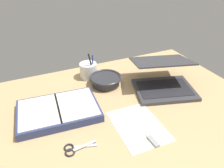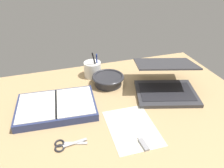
{
  "view_description": "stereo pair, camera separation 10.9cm",
  "coord_description": "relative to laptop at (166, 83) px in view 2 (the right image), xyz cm",
  "views": [
    {
      "loc": [
        -34.27,
        -71.97,
        66.42
      ],
      "look_at": [
        3.59,
        12.66,
        9.0
      ],
      "focal_mm": 35.0,
      "sensor_mm": 36.0,
      "label": 1
    },
    {
      "loc": [
        -24.08,
        -75.83,
        66.42
      ],
      "look_at": [
        3.59,
        12.66,
        9.0
      ],
      "focal_mm": 35.0,
      "sensor_mm": 36.0,
      "label": 2
    }
  ],
  "objects": [
    {
      "name": "pen_cup",
      "position": [
        -32.6,
        27.32,
        -0.78
      ],
      "size": [
        9.9,
        9.9,
        16.4
      ],
      "color": "white",
      "rests_on": "desk_top"
    },
    {
      "name": "usb_drive",
      "position": [
        -26.3,
        -31.23,
        -4.81
      ],
      "size": [
        2.34,
        7.28,
        1.0
      ],
      "rotation": [
        0.0,
        0.0,
        0.06
      ],
      "color": "#99999E",
      "rests_on": "desk_top"
    },
    {
      "name": "planner",
      "position": [
        -56.1,
        0.81,
        -3.36
      ],
      "size": [
        37.65,
        27.11,
        4.08
      ],
      "rotation": [
        0.0,
        0.0,
        -0.08
      ],
      "color": "navy",
      "rests_on": "desk_top"
    },
    {
      "name": "laptop",
      "position": [
        0.0,
        0.0,
        0.0
      ],
      "size": [
        38.3,
        39.74,
        16.19
      ],
      "rotation": [
        0.0,
        0.0,
        -0.28
      ],
      "color": "#38383D",
      "rests_on": "desk_top"
    },
    {
      "name": "paper_sheet_front",
      "position": [
        -26.91,
        -20.92,
        -5.23
      ],
      "size": [
        20.18,
        27.33,
        0.16
      ],
      "primitive_type": "cube",
      "rotation": [
        0.0,
        0.0,
        -0.03
      ],
      "color": "silver",
      "rests_on": "desk_top"
    },
    {
      "name": "desk_top",
      "position": [
        -31.46,
        -8.22,
        -6.31
      ],
      "size": [
        140.0,
        100.0,
        2.0
      ],
      "primitive_type": "cube",
      "color": "tan",
      "rests_on": "ground"
    },
    {
      "name": "bowl",
      "position": [
        -26.63,
        15.59,
        -2.26
      ],
      "size": [
        17.65,
        17.65,
        5.43
      ],
      "color": "#2D2D33",
      "rests_on": "desk_top"
    },
    {
      "name": "scissors",
      "position": [
        -55.83,
        -22.25,
        -4.98
      ],
      "size": [
        12.79,
        6.41,
        0.8
      ],
      "rotation": [
        0.0,
        0.0,
        -0.08
      ],
      "color": "#B7B7BC",
      "rests_on": "desk_top"
    }
  ]
}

